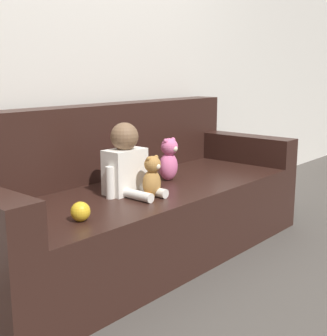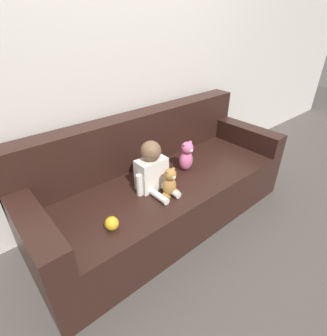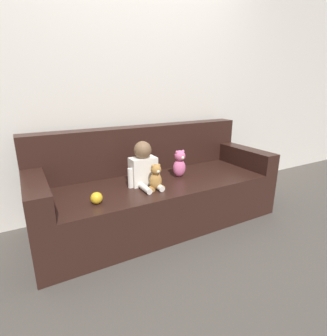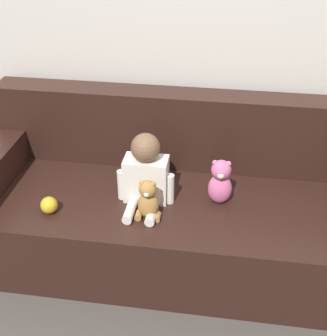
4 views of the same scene
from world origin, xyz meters
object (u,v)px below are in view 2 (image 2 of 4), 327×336
object	(u,v)px
teddy_bear_brown	(170,183)
toy_ball	(112,223)
person_baby	(152,169)
plush_toy_side	(186,156)
couch	(160,186)

from	to	relation	value
teddy_bear_brown	toy_ball	distance (m)	0.50
person_baby	plush_toy_side	xyz separation A→B (m)	(0.38, 0.03, -0.04)
teddy_bear_brown	toy_ball	xyz separation A→B (m)	(-0.49, -0.03, -0.06)
person_baby	toy_ball	size ratio (longest dim) A/B	4.35
couch	person_baby	size ratio (longest dim) A/B	5.76
person_baby	teddy_bear_brown	world-z (taller)	person_baby
couch	toy_ball	size ratio (longest dim) A/B	25.07
person_baby	couch	bearing A→B (deg)	34.06
couch	teddy_bear_brown	bearing A→B (deg)	-116.24
person_baby	teddy_bear_brown	size ratio (longest dim) A/B	1.74
person_baby	toy_ball	distance (m)	0.50
person_baby	toy_ball	world-z (taller)	person_baby
person_baby	teddy_bear_brown	bearing A→B (deg)	-75.53
plush_toy_side	toy_ball	distance (m)	0.86
teddy_bear_brown	plush_toy_side	xyz separation A→B (m)	(0.34, 0.18, 0.02)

